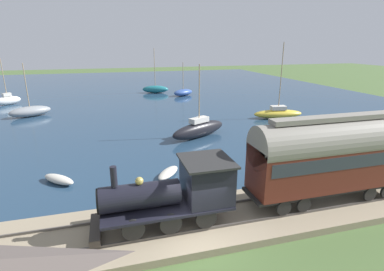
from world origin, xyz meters
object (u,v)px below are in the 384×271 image
(steam_locomotive, at_px, (180,189))
(sailboat_yellow, at_px, (278,113))
(rowboat_far_out, at_px, (59,179))
(passenger_coach, at_px, (331,154))
(rowboat_off_pier, at_px, (275,132))
(sailboat_gray, at_px, (30,111))
(sailboat_white, at_px, (8,100))
(sailboat_black, at_px, (199,129))
(sailboat_teal, at_px, (155,89))
(sailboat_blue, at_px, (183,92))
(rowboat_mid_harbor, at_px, (279,153))
(rowboat_near_shore, at_px, (168,173))

(steam_locomotive, bearing_deg, sailboat_yellow, -41.54)
(steam_locomotive, xyz_separation_m, rowboat_far_out, (6.77, 6.20, -1.85))
(passenger_coach, bearing_deg, rowboat_off_pier, -19.17)
(sailboat_gray, bearing_deg, sailboat_white, 2.38)
(sailboat_black, bearing_deg, sailboat_teal, -27.90)
(passenger_coach, distance_m, sailboat_blue, 36.49)
(sailboat_blue, xyz_separation_m, rowboat_far_out, (-29.61, 15.47, -0.32))
(sailboat_black, bearing_deg, sailboat_gray, 24.38)
(passenger_coach, bearing_deg, sailboat_blue, -1.97)
(sailboat_blue, bearing_deg, sailboat_yellow, 172.13)
(sailboat_black, relative_size, sailboat_white, 1.03)
(sailboat_black, distance_m, sailboat_blue, 23.14)
(sailboat_gray, distance_m, rowboat_off_pier, 28.32)
(sailboat_blue, bearing_deg, passenger_coach, 149.40)
(steam_locomotive, relative_size, sailboat_black, 0.96)
(sailboat_teal, height_order, sailboat_black, sailboat_teal)
(sailboat_yellow, relative_size, sailboat_white, 1.32)
(passenger_coach, height_order, sailboat_gray, sailboat_gray)
(passenger_coach, bearing_deg, steam_locomotive, 90.00)
(rowboat_far_out, relative_size, rowboat_mid_harbor, 0.97)
(passenger_coach, distance_m, sailboat_gray, 33.65)
(steam_locomotive, xyz_separation_m, sailboat_gray, (26.98, 11.95, -1.47))
(sailboat_teal, xyz_separation_m, rowboat_mid_harbor, (-33.21, -4.51, -0.46))
(passenger_coach, distance_m, sailboat_teal, 40.73)
(passenger_coach, distance_m, rowboat_mid_harbor, 8.06)
(sailboat_gray, bearing_deg, passenger_coach, -169.53)
(rowboat_far_out, xyz_separation_m, rowboat_mid_harbor, (0.58, -15.97, -0.04))
(sailboat_white, xyz_separation_m, rowboat_near_shore, (-29.69, -17.27, -0.49))
(passenger_coach, height_order, rowboat_off_pier, passenger_coach)
(sailboat_white, xyz_separation_m, rowboat_off_pier, (-23.25, -28.98, -0.42))
(sailboat_blue, bearing_deg, rowboat_mid_harbor, 152.36)
(sailboat_blue, height_order, rowboat_mid_harbor, sailboat_blue)
(steam_locomotive, distance_m, rowboat_far_out, 9.37)
(sailboat_yellow, xyz_separation_m, sailboat_blue, (18.16, 6.89, -0.02))
(rowboat_off_pier, distance_m, rowboat_near_shore, 13.36)
(sailboat_teal, xyz_separation_m, rowboat_off_pier, (-28.15, -7.07, -0.40))
(sailboat_yellow, bearing_deg, rowboat_far_out, 126.70)
(sailboat_gray, xyz_separation_m, sailboat_teal, (13.58, -17.21, 0.04))
(sailboat_teal, bearing_deg, sailboat_blue, -120.58)
(sailboat_yellow, xyz_separation_m, sailboat_white, (17.44, 32.80, 0.11))
(rowboat_mid_harbor, relative_size, rowboat_near_shore, 1.02)
(steam_locomotive, bearing_deg, rowboat_off_pier, -44.79)
(steam_locomotive, height_order, passenger_coach, passenger_coach)
(passenger_coach, height_order, sailboat_white, sailboat_white)
(sailboat_yellow, xyz_separation_m, rowboat_far_out, (-11.45, 22.35, -0.34))
(rowboat_off_pier, bearing_deg, sailboat_gray, 66.77)
(sailboat_gray, relative_size, sailboat_teal, 0.82)
(rowboat_mid_harbor, bearing_deg, sailboat_white, -3.12)
(sailboat_black, bearing_deg, rowboat_off_pier, -127.05)
(steam_locomotive, distance_m, rowboat_near_shore, 6.30)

